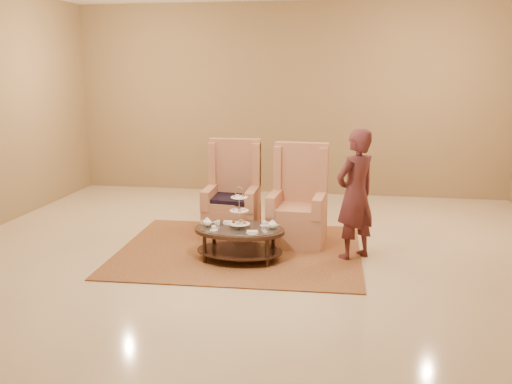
% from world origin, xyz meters
% --- Properties ---
extents(ground, '(8.00, 8.00, 0.00)m').
position_xyz_m(ground, '(0.00, 0.00, 0.00)').
color(ground, beige).
rests_on(ground, ground).
extents(ceiling, '(8.00, 8.00, 0.02)m').
position_xyz_m(ceiling, '(0.00, 0.00, 0.00)').
color(ceiling, silver).
rests_on(ceiling, ground).
extents(wall_back, '(8.00, 0.04, 3.50)m').
position_xyz_m(wall_back, '(0.00, 4.00, 1.75)').
color(wall_back, '#937950').
rests_on(wall_back, ground).
extents(rug, '(3.19, 2.69, 0.02)m').
position_xyz_m(rug, '(-0.20, 0.36, 0.01)').
color(rug, olive).
rests_on(rug, ground).
extents(tea_table, '(1.15, 0.81, 0.93)m').
position_xyz_m(tea_table, '(-0.12, -0.01, 0.34)').
color(tea_table, black).
rests_on(tea_table, ground).
extents(armchair_left, '(0.74, 0.77, 1.35)m').
position_xyz_m(armchair_left, '(-0.43, 1.08, 0.46)').
color(armchair_left, tan).
rests_on(armchair_left, ground).
extents(armchair_right, '(0.77, 0.79, 1.34)m').
position_xyz_m(armchair_right, '(0.51, 0.88, 0.45)').
color(armchair_right, tan).
rests_on(armchair_right, ground).
extents(person, '(0.69, 0.69, 1.62)m').
position_xyz_m(person, '(1.26, 0.33, 0.81)').
color(person, '#4F2124').
rests_on(person, ground).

